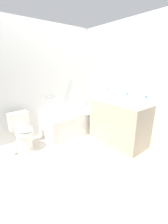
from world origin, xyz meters
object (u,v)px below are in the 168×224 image
(sink_faucet, at_px, (121,99))
(drinking_glass_0, at_px, (138,103))
(drinking_glass_1, at_px, (131,101))
(sink_basin, at_px, (115,100))
(toilet_paper_roll, at_px, (12,152))
(bathtub, at_px, (72,122))
(water_bottle_1, at_px, (127,98))
(bath_mat, at_px, (82,143))
(drinking_glass_2, at_px, (111,98))
(toilet, at_px, (23,132))
(drinking_glass_3, at_px, (103,96))
(water_bottle_2, at_px, (145,102))
(water_bottle_0, at_px, (108,94))

(sink_faucet, xyz_separation_m, drinking_glass_0, (-0.06, -0.45, 0.01))
(sink_faucet, bearing_deg, drinking_glass_1, -101.93)
(sink_basin, distance_m, toilet_paper_roll, 2.20)
(bathtub, xyz_separation_m, sink_basin, (0.44, -0.92, 0.63))
(sink_basin, bearing_deg, water_bottle_1, -63.66)
(sink_basin, bearing_deg, bath_mat, 151.96)
(sink_basin, distance_m, bath_mat, 1.13)
(drinking_glass_0, relative_size, drinking_glass_2, 1.14)
(bath_mat, bearing_deg, sink_basin, -28.04)
(drinking_glass_0, bearing_deg, drinking_glass_1, 89.43)
(toilet, distance_m, drinking_glass_3, 1.84)
(bathtub, relative_size, drinking_glass_1, 15.07)
(toilet, xyz_separation_m, drinking_glass_1, (1.72, -1.19, 0.58))
(sink_faucet, bearing_deg, water_bottle_2, -95.47)
(sink_faucet, height_order, water_bottle_0, water_bottle_0)
(water_bottle_1, height_order, drinking_glass_2, water_bottle_1)
(drinking_glass_3, bearing_deg, drinking_glass_0, -85.86)
(sink_basin, xyz_separation_m, drinking_glass_1, (0.12, -0.28, 0.03))
(toilet, distance_m, toilet_paper_roll, 0.41)
(drinking_glass_0, bearing_deg, drinking_glass_2, 92.90)
(toilet, bearing_deg, water_bottle_0, 68.59)
(sink_basin, distance_m, drinking_glass_0, 0.46)
(water_bottle_1, bearing_deg, drinking_glass_2, 92.34)
(water_bottle_0, bearing_deg, bathtub, 134.09)
(water_bottle_0, xyz_separation_m, bath_mat, (-0.73, -0.01, -0.97))
(water_bottle_0, bearing_deg, bath_mat, -179.09)
(toilet, height_order, drinking_glass_3, drinking_glass_3)
(water_bottle_1, distance_m, drinking_glass_0, 0.25)
(water_bottle_2, xyz_separation_m, toilet_paper_roll, (-1.99, 1.37, -0.91))
(drinking_glass_3, height_order, bath_mat, drinking_glass_3)
(water_bottle_2, bearing_deg, bathtub, 110.40)
(sink_basin, xyz_separation_m, water_bottle_0, (0.13, 0.33, 0.08))
(drinking_glass_0, height_order, drinking_glass_1, drinking_glass_1)
(drinking_glass_1, xyz_separation_m, drinking_glass_2, (-0.03, 0.47, -0.01))
(water_bottle_0, bearing_deg, water_bottle_1, -93.74)
(toilet, xyz_separation_m, water_bottle_0, (1.74, -0.58, 0.63))
(sink_basin, relative_size, drinking_glass_0, 3.23)
(sink_faucet, bearing_deg, bath_mat, 157.58)
(water_bottle_2, height_order, drinking_glass_2, water_bottle_2)
(toilet, bearing_deg, toilet_paper_roll, -69.30)
(sink_basin, height_order, drinking_glass_0, drinking_glass_0)
(sink_basin, xyz_separation_m, toilet_paper_roll, (-1.87, 0.79, -0.85))
(drinking_glass_2, relative_size, bath_mat, 0.12)
(water_bottle_1, height_order, bath_mat, water_bottle_1)
(toilet, bearing_deg, drinking_glass_2, 63.79)
(water_bottle_2, bearing_deg, toilet_paper_roll, 145.53)
(water_bottle_1, bearing_deg, sink_faucet, 68.70)
(sink_basin, height_order, water_bottle_1, water_bottle_1)
(water_bottle_1, relative_size, drinking_glass_2, 2.35)
(drinking_glass_1, xyz_separation_m, toilet_paper_roll, (-1.99, 1.07, -0.87))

